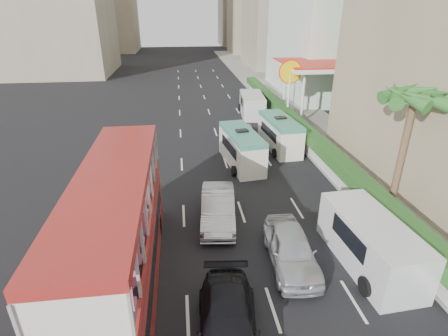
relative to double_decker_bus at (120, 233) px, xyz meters
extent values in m
plane|color=black|center=(6.00, 0.00, -2.53)|extent=(200.00, 200.00, 0.00)
cube|color=maroon|center=(0.00, 0.00, 0.00)|extent=(2.50, 11.00, 5.06)
imported|color=silver|center=(4.21, 4.27, -2.53)|extent=(2.20, 5.03, 1.61)
imported|color=silver|center=(7.00, 0.46, -2.53)|extent=(2.12, 4.78, 1.60)
imported|color=silver|center=(7.47, 15.28, -2.53)|extent=(2.82, 5.57, 1.51)
cube|color=silver|center=(6.71, 11.50, -1.29)|extent=(2.60, 5.79, 2.48)
cube|color=silver|center=(10.27, 14.27, -1.28)|extent=(2.31, 5.75, 2.49)
cube|color=silver|center=(10.37, 0.04, -1.43)|extent=(2.54, 5.63, 2.20)
cube|color=silver|center=(10.02, 24.14, -1.43)|extent=(2.69, 5.68, 2.20)
cube|color=#99968C|center=(15.00, 25.00, -2.44)|extent=(6.00, 120.00, 0.18)
cube|color=silver|center=(12.20, 14.00, -1.85)|extent=(0.30, 44.00, 1.00)
cube|color=#2D6626|center=(12.20, 14.00, -1.00)|extent=(1.10, 44.00, 0.70)
cylinder|color=brown|center=(13.80, 4.00, 0.85)|extent=(0.36, 0.36, 6.40)
cube|color=silver|center=(16.00, 23.00, 0.22)|extent=(6.50, 8.00, 5.50)
camera|label=1|loc=(2.55, -11.45, 7.78)|focal=28.00mm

